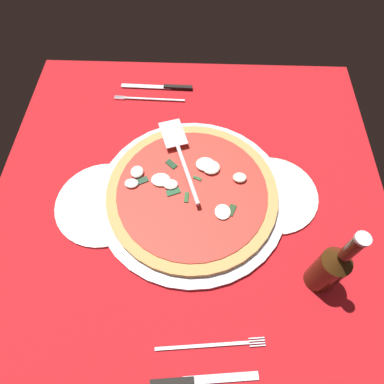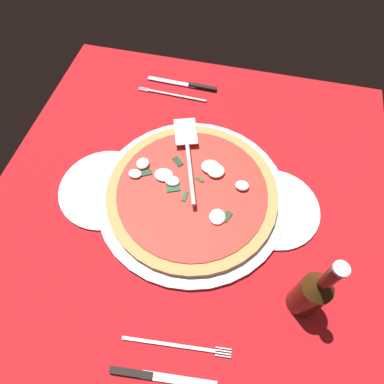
{
  "view_description": "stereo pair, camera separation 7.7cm",
  "coord_description": "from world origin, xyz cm",
  "px_view_note": "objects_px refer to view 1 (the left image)",
  "views": [
    {
      "loc": [
        -2.07,
        40.7,
        68.92
      ],
      "look_at": [
        -0.68,
        1.14,
        2.46
      ],
      "focal_mm": 31.25,
      "sensor_mm": 36.0,
      "label": 1
    },
    {
      "loc": [
        -9.73,
        39.68,
        68.92
      ],
      "look_at": [
        -0.68,
        1.14,
        2.46
      ],
      "focal_mm": 31.25,
      "sensor_mm": 36.0,
      "label": 2
    }
  ],
  "objects_px": {
    "dinner_plate_left": "(273,196)",
    "dinner_plate_right": "(103,204)",
    "pizza_server": "(180,154)",
    "place_setting_far": "(202,363)",
    "place_setting_near": "(157,94)",
    "pizza": "(192,192)",
    "beer_bottle": "(331,267)"
  },
  "relations": [
    {
      "from": "beer_bottle",
      "to": "dinner_plate_right",
      "type": "bearing_deg",
      "value": -18.92
    },
    {
      "from": "pizza_server",
      "to": "place_setting_far",
      "type": "height_order",
      "value": "pizza_server"
    },
    {
      "from": "place_setting_far",
      "to": "beer_bottle",
      "type": "distance_m",
      "value": 0.3
    },
    {
      "from": "beer_bottle",
      "to": "pizza_server",
      "type": "bearing_deg",
      "value": -43.28
    },
    {
      "from": "pizza",
      "to": "pizza_server",
      "type": "relative_size",
      "value": 1.57
    },
    {
      "from": "dinner_plate_left",
      "to": "dinner_plate_right",
      "type": "distance_m",
      "value": 0.4
    },
    {
      "from": "dinner_plate_right",
      "to": "pizza_server",
      "type": "xyz_separation_m",
      "value": [
        -0.18,
        -0.12,
        0.04
      ]
    },
    {
      "from": "dinner_plate_left",
      "to": "pizza_server",
      "type": "xyz_separation_m",
      "value": [
        0.22,
        -0.08,
        0.04
      ]
    },
    {
      "from": "dinner_plate_left",
      "to": "place_setting_far",
      "type": "height_order",
      "value": "place_setting_far"
    },
    {
      "from": "pizza_server",
      "to": "beer_bottle",
      "type": "distance_m",
      "value": 0.41
    },
    {
      "from": "pizza",
      "to": "place_setting_near",
      "type": "relative_size",
      "value": 1.79
    },
    {
      "from": "dinner_plate_right",
      "to": "dinner_plate_left",
      "type": "bearing_deg",
      "value": -174.92
    },
    {
      "from": "place_setting_far",
      "to": "dinner_plate_right",
      "type": "bearing_deg",
      "value": 120.51
    },
    {
      "from": "beer_bottle",
      "to": "place_setting_near",
      "type": "bearing_deg",
      "value": -54.33
    },
    {
      "from": "pizza",
      "to": "place_setting_far",
      "type": "distance_m",
      "value": 0.36
    },
    {
      "from": "pizza_server",
      "to": "pizza",
      "type": "bearing_deg",
      "value": -179.63
    },
    {
      "from": "pizza",
      "to": "beer_bottle",
      "type": "height_order",
      "value": "beer_bottle"
    },
    {
      "from": "dinner_plate_right",
      "to": "place_setting_far",
      "type": "relative_size",
      "value": 1.05
    },
    {
      "from": "place_setting_near",
      "to": "beer_bottle",
      "type": "xyz_separation_m",
      "value": [
        -0.38,
        0.53,
        0.08
      ]
    },
    {
      "from": "dinner_plate_left",
      "to": "beer_bottle",
      "type": "bearing_deg",
      "value": 110.5
    },
    {
      "from": "place_setting_near",
      "to": "place_setting_far",
      "type": "bearing_deg",
      "value": 103.53
    },
    {
      "from": "dinner_plate_right",
      "to": "pizza_server",
      "type": "height_order",
      "value": "pizza_server"
    },
    {
      "from": "pizza",
      "to": "place_setting_near",
      "type": "xyz_separation_m",
      "value": [
        0.11,
        -0.34,
        -0.02
      ]
    },
    {
      "from": "pizza_server",
      "to": "place_setting_near",
      "type": "bearing_deg",
      "value": -0.12
    },
    {
      "from": "pizza_server",
      "to": "place_setting_far",
      "type": "bearing_deg",
      "value": 169.39
    },
    {
      "from": "place_setting_far",
      "to": "beer_bottle",
      "type": "xyz_separation_m",
      "value": [
        -0.23,
        -0.16,
        0.08
      ]
    },
    {
      "from": "pizza",
      "to": "place_setting_near",
      "type": "height_order",
      "value": "pizza"
    },
    {
      "from": "dinner_plate_right",
      "to": "place_setting_far",
      "type": "xyz_separation_m",
      "value": [
        -0.24,
        0.32,
        -0.0
      ]
    },
    {
      "from": "pizza",
      "to": "place_setting_far",
      "type": "xyz_separation_m",
      "value": [
        -0.03,
        0.35,
        -0.02
      ]
    },
    {
      "from": "dinner_plate_left",
      "to": "place_setting_near",
      "type": "xyz_separation_m",
      "value": [
        0.31,
        -0.33,
        -0.0
      ]
    },
    {
      "from": "place_setting_near",
      "to": "pizza",
      "type": "bearing_deg",
      "value": 110.25
    },
    {
      "from": "place_setting_far",
      "to": "beer_bottle",
      "type": "relative_size",
      "value": 0.95
    }
  ]
}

